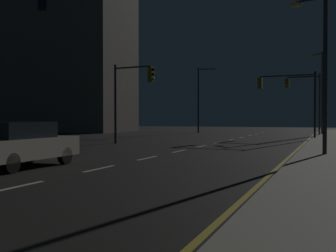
{
  "coord_description": "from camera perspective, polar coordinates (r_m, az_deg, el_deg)",
  "views": [
    {
      "loc": [
        7.27,
        -3.51,
        1.72
      ],
      "look_at": [
        -1.75,
        20.01,
        1.22
      ],
      "focal_mm": 45.88,
      "sensor_mm": 36.0,
      "label": 1
    }
  ],
  "objects": [
    {
      "name": "street_lamp_corner",
      "position": [
        44.45,
        19.61,
        5.11
      ],
      "size": [
        1.28,
        1.42,
        7.94
      ],
      "color": "#4C4C51",
      "rests_on": "sidewalk_right"
    },
    {
      "name": "lane_markings_center",
      "position": [
        25.62,
        4.46,
        -2.69
      ],
      "size": [
        0.14,
        50.0,
        0.01
      ],
      "color": "silver",
      "rests_on": "ground"
    },
    {
      "name": "traffic_light_far_center",
      "position": [
        35.86,
        15.72,
        4.49
      ],
      "size": [
        4.62,
        0.57,
        5.19
      ],
      "color": "#2D3033",
      "rests_on": "sidewalk_right"
    },
    {
      "name": "street_lamp_across_street",
      "position": [
        19.96,
        19.46,
        8.49
      ],
      "size": [
        1.64,
        0.74,
        6.91
      ],
      "color": "#2D3033",
      "rests_on": "sidewalk_right"
    },
    {
      "name": "traffic_light_far_left",
      "position": [
        42.19,
        17.71,
        4.27
      ],
      "size": [
        3.23,
        0.67,
        5.63
      ],
      "color": "#4C4C51",
      "rests_on": "sidewalk_right"
    },
    {
      "name": "street_lamp_median",
      "position": [
        48.11,
        4.49,
        4.32
      ],
      "size": [
        2.3,
        0.53,
        7.25
      ],
      "color": "#2D3033",
      "rests_on": "ground"
    },
    {
      "name": "sidewalk_right",
      "position": [
        21.08,
        20.27,
        -3.42
      ],
      "size": [
        2.46,
        77.0,
        0.14
      ],
      "primitive_type": "cube",
      "color": "#9E937F",
      "rests_on": "ground"
    },
    {
      "name": "car",
      "position": [
        15.51,
        -19.1,
        -2.24
      ],
      "size": [
        1.85,
        4.41,
        1.57
      ],
      "color": "beige",
      "rests_on": "ground"
    },
    {
      "name": "traffic_light_overhead_east",
      "position": [
        27.95,
        -4.85,
        5.06
      ],
      "size": [
        3.05,
        0.64,
        5.21
      ],
      "color": "#38383D",
      "rests_on": "ground"
    },
    {
      "name": "lane_edge_line",
      "position": [
        26.13,
        17.15,
        -2.67
      ],
      "size": [
        0.14,
        53.0,
        0.01
      ],
      "color": "gold",
      "rests_on": "ground"
    },
    {
      "name": "ground_plane",
      "position": [
        22.3,
        1.9,
        -3.28
      ],
      "size": [
        112.0,
        112.0,
        0.0
      ],
      "primitive_type": "plane",
      "color": "black",
      "rests_on": "ground"
    },
    {
      "name": "building_distant",
      "position": [
        57.46,
        -17.31,
        8.39
      ],
      "size": [
        24.84,
        9.04,
        18.03
      ],
      "color": "#6B6056",
      "rests_on": "ground"
    }
  ]
}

